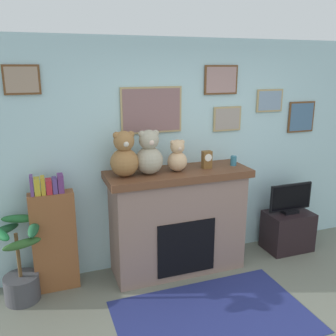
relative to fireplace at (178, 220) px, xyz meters
name	(u,v)px	position (x,y,z in m)	size (l,w,h in m)	color
back_wall	(188,152)	(0.26, 0.33, 0.71)	(5.20, 0.15, 2.60)	silver
fireplace	(178,220)	(0.00, 0.00, 0.00)	(1.59, 0.59, 1.19)	gray
bookshelf	(54,238)	(-1.35, 0.07, -0.02)	(0.45, 0.16, 1.27)	brown
potted_plant	(20,271)	(-1.70, -0.04, -0.27)	(0.54, 0.58, 0.86)	#3F3F44
tv_stand	(288,231)	(1.51, -0.03, -0.35)	(0.58, 0.40, 0.50)	black
television	(291,199)	(1.51, -0.04, 0.08)	(0.59, 0.14, 0.38)	black
area_rug	(213,316)	(0.00, -0.94, -0.60)	(1.83, 1.14, 0.01)	navy
candle_jar	(233,161)	(0.67, -0.02, 0.65)	(0.07, 0.07, 0.11)	teal
mantel_clock	(207,160)	(0.34, -0.02, 0.69)	(0.10, 0.08, 0.20)	brown
teddy_bear_grey	(124,156)	(-0.60, -0.02, 0.81)	(0.30, 0.30, 0.48)	olive
teddy_bear_brown	(149,154)	(-0.33, -0.02, 0.80)	(0.29, 0.29, 0.47)	#A69E88
teddy_bear_cream	(177,157)	(-0.02, -0.02, 0.75)	(0.22, 0.22, 0.35)	tan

